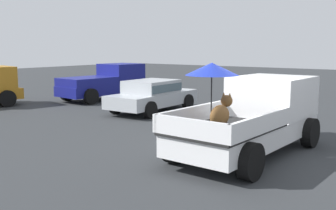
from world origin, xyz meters
TOP-DOWN VIEW (x-y plane):
  - ground_plane at (0.00, 0.00)m, footprint 80.00×80.00m
  - pickup_truck_main at (0.43, -0.01)m, footprint 5.12×2.40m
  - pickup_truck_red at (5.57, 10.59)m, footprint 4.92×2.46m
  - parked_sedan_near at (3.77, 6.12)m, footprint 4.35×2.08m

SIDE VIEW (x-z plane):
  - ground_plane at x=0.00m, z-range 0.00..0.00m
  - parked_sedan_near at x=3.77m, z-range 0.08..1.41m
  - pickup_truck_red at x=5.57m, z-range -0.03..1.77m
  - pickup_truck_main at x=0.43m, z-range -0.21..2.16m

